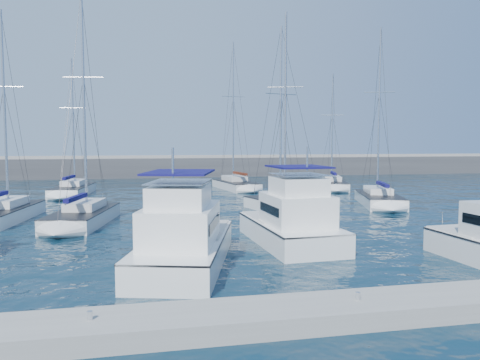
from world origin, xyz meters
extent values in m
plane|color=black|center=(0.00, 0.00, 0.00)|extent=(220.00, 220.00, 0.00)
cube|color=#424244|center=(0.00, 52.00, 1.00)|extent=(160.00, 6.00, 4.00)
cube|color=gray|center=(0.00, 52.00, 3.20)|extent=(160.00, 1.20, 0.50)
cube|color=gray|center=(0.00, -11.00, 0.30)|extent=(40.00, 2.20, 0.60)
cylinder|color=silver|center=(-8.00, -11.00, 0.72)|extent=(0.16, 0.16, 0.25)
cylinder|color=silver|center=(0.00, -11.00, 0.72)|extent=(0.16, 0.16, 0.25)
cube|color=white|center=(-4.63, -3.25, 0.40)|extent=(5.77, 10.06, 1.60)
cube|color=#262628|center=(-4.63, -3.25, 1.15)|extent=(5.83, 10.08, 0.08)
cube|color=white|center=(-4.94, -4.37, 2.00)|extent=(3.93, 5.01, 1.60)
cube|color=black|center=(-4.94, -4.37, 2.08)|extent=(3.75, 4.17, 0.45)
cube|color=white|center=(-4.99, -4.56, 3.25)|extent=(3.02, 3.58, 0.90)
cube|color=#0F0D4F|center=(-4.99, -4.56, 4.25)|extent=(3.42, 4.08, 0.08)
cube|color=white|center=(1.32, -0.08, 0.40)|extent=(3.90, 8.29, 1.60)
cube|color=#262628|center=(1.32, -0.08, 1.15)|extent=(3.97, 8.29, 0.08)
cube|color=white|center=(1.36, -1.07, 2.00)|extent=(3.17, 3.90, 1.60)
cube|color=black|center=(1.36, -1.07, 2.08)|extent=(3.20, 3.15, 0.45)
cube|color=white|center=(1.37, -1.27, 3.25)|extent=(2.52, 2.74, 0.90)
cube|color=#0F0D4F|center=(1.37, -1.27, 4.25)|extent=(2.84, 3.13, 0.08)
cube|color=white|center=(-16.11, 11.12, 0.30)|extent=(4.04, 8.96, 1.30)
cube|color=#262628|center=(-16.11, 11.12, 0.93)|extent=(4.10, 8.97, 0.06)
cube|color=white|center=(-16.04, 11.66, 1.25)|extent=(2.40, 4.00, 0.55)
cylinder|color=silver|center=(-16.00, 11.98, 8.11)|extent=(0.18, 0.18, 13.31)
cube|color=silver|center=(-10.46, 8.53, 0.30)|extent=(4.49, 8.71, 1.30)
cube|color=#262628|center=(-10.46, 8.53, 0.93)|extent=(4.55, 8.72, 0.06)
cube|color=silver|center=(-10.36, 9.04, 1.25)|extent=(2.59, 3.93, 0.55)
cylinder|color=silver|center=(-10.30, 9.34, 8.49)|extent=(0.18, 0.18, 14.07)
cylinder|color=silver|center=(-10.69, 7.31, 1.80)|extent=(0.89, 4.10, 0.12)
cube|color=#0F0D4F|center=(-10.71, 7.21, 1.95)|extent=(1.04, 3.73, 0.28)
cube|color=white|center=(3.70, 8.51, 0.30)|extent=(4.86, 7.67, 1.30)
cube|color=#262628|center=(3.70, 8.51, 0.93)|extent=(4.91, 7.69, 0.06)
cube|color=white|center=(3.83, 8.93, 1.25)|extent=(2.71, 3.54, 0.55)
cylinder|color=silver|center=(3.91, 9.19, 8.21)|extent=(0.18, 0.18, 13.52)
cylinder|color=silver|center=(3.39, 7.48, 1.80)|extent=(1.16, 3.45, 0.12)
cube|color=#521F10|center=(3.36, 7.39, 1.95)|extent=(1.27, 3.17, 0.28)
cube|color=silver|center=(4.53, 10.87, 0.30)|extent=(5.20, 8.96, 1.30)
cube|color=#262628|center=(4.53, 10.87, 0.93)|extent=(5.26, 8.98, 0.06)
cube|color=silver|center=(4.39, 11.38, 1.25)|extent=(2.91, 4.09, 0.55)
cylinder|color=silver|center=(4.31, 11.69, 8.01)|extent=(0.18, 0.18, 13.12)
cylinder|color=silver|center=(4.86, 9.65, 1.80)|extent=(1.22, 4.11, 0.12)
cube|color=#521F10|center=(4.89, 9.55, 1.95)|extent=(1.33, 3.76, 0.28)
cube|color=white|center=(13.97, 13.49, 0.30)|extent=(5.49, 9.21, 1.30)
cube|color=#262628|center=(13.97, 13.49, 0.93)|extent=(5.55, 9.23, 0.06)
cube|color=white|center=(14.13, 14.01, 1.25)|extent=(3.01, 4.22, 0.55)
cylinder|color=silver|center=(14.23, 14.32, 8.53)|extent=(0.18, 0.18, 14.15)
cylinder|color=silver|center=(13.57, 12.25, 1.80)|extent=(1.43, 4.19, 0.12)
cube|color=#0F0D4F|center=(13.54, 12.15, 1.95)|extent=(1.52, 3.84, 0.28)
cube|color=white|center=(-13.68, 27.39, 0.30)|extent=(3.84, 9.31, 1.30)
cube|color=#262628|center=(-13.68, 27.39, 0.93)|extent=(3.90, 9.32, 0.06)
cube|color=white|center=(-13.63, 27.96, 1.25)|extent=(2.32, 4.13, 0.55)
cylinder|color=silver|center=(-13.59, 28.30, 7.87)|extent=(0.18, 0.18, 12.85)
cylinder|color=silver|center=(-13.81, 26.04, 1.80)|extent=(0.55, 4.53, 0.12)
cube|color=#0F0D4F|center=(-13.82, 25.94, 1.95)|extent=(0.73, 4.10, 0.28)
cube|color=silver|center=(4.29, 29.71, 0.30)|extent=(4.38, 9.18, 1.30)
cube|color=#262628|center=(4.29, 29.71, 0.93)|extent=(4.44, 9.19, 0.06)
cube|color=silver|center=(4.21, 30.26, 1.25)|extent=(2.57, 4.12, 0.55)
cylinder|color=silver|center=(4.16, 30.59, 9.34)|extent=(0.18, 0.18, 15.79)
cylinder|color=silver|center=(4.49, 28.41, 1.80)|extent=(0.78, 4.38, 0.12)
cube|color=#521F10|center=(4.51, 28.31, 1.95)|extent=(0.94, 3.98, 0.28)
cube|color=silver|center=(15.50, 27.50, 0.30)|extent=(5.14, 8.48, 1.30)
cube|color=#262628|center=(15.50, 27.50, 0.93)|extent=(5.20, 8.50, 0.06)
cube|color=silver|center=(15.64, 27.97, 1.25)|extent=(2.86, 3.89, 0.55)
cylinder|color=silver|center=(15.72, 28.26, 7.53)|extent=(0.18, 0.18, 12.15)
cylinder|color=silver|center=(15.16, 26.35, 1.80)|extent=(1.25, 3.85, 0.12)
cube|color=#0F0D4F|center=(15.13, 26.26, 1.95)|extent=(1.35, 3.53, 0.28)
camera|label=1|loc=(-6.52, -24.15, 5.49)|focal=35.00mm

